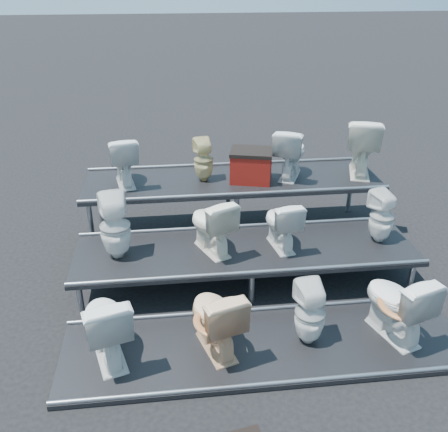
{
  "coord_description": "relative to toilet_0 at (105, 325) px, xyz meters",
  "views": [
    {
      "loc": [
        -0.89,
        -5.28,
        3.6
      ],
      "look_at": [
        -0.26,
        0.1,
        0.87
      ],
      "focal_mm": 40.0,
      "sensor_mm": 36.0,
      "label": 1
    }
  ],
  "objects": [
    {
      "name": "ground",
      "position": [
        1.6,
        1.3,
        -0.46
      ],
      "size": [
        80.0,
        80.0,
        0.0
      ],
      "primitive_type": "plane",
      "color": "black",
      "rests_on": "ground"
    },
    {
      "name": "tier_front",
      "position": [
        1.6,
        0.0,
        -0.43
      ],
      "size": [
        4.2,
        1.2,
        0.06
      ],
      "primitive_type": "cube",
      "color": "black",
      "rests_on": "ground"
    },
    {
      "name": "tier_mid",
      "position": [
        1.6,
        1.3,
        -0.23
      ],
      "size": [
        4.2,
        1.2,
        0.46
      ],
      "primitive_type": "cube",
      "color": "black",
      "rests_on": "ground"
    },
    {
      "name": "tier_back",
      "position": [
        1.6,
        2.6,
        -0.03
      ],
      "size": [
        4.2,
        1.2,
        0.86
      ],
      "primitive_type": "cube",
      "color": "black",
      "rests_on": "ground"
    },
    {
      "name": "toilet_0",
      "position": [
        0.0,
        0.0,
        0.0
      ],
      "size": [
        0.65,
        0.88,
        0.8
      ],
      "primitive_type": "imported",
      "rotation": [
        0.0,
        0.0,
        3.42
      ],
      "color": "silver",
      "rests_on": "tier_front"
    },
    {
      "name": "toilet_1",
      "position": [
        1.08,
        0.0,
        -0.01
      ],
      "size": [
        0.63,
        0.85,
        0.77
      ],
      "primitive_type": "imported",
      "rotation": [
        0.0,
        0.0,
        3.44
      ],
      "color": "#DCAE83",
      "rests_on": "tier_front"
    },
    {
      "name": "toilet_2",
      "position": [
        2.06,
        0.0,
        -0.05
      ],
      "size": [
        0.35,
        0.35,
        0.7
      ],
      "primitive_type": "imported",
      "rotation": [
        0.0,
        0.0,
        3.24
      ],
      "color": "silver",
      "rests_on": "tier_front"
    },
    {
      "name": "toilet_3",
      "position": [
        2.98,
        0.0,
        -0.0
      ],
      "size": [
        0.66,
        0.88,
        0.8
      ],
      "primitive_type": "imported",
      "rotation": [
        0.0,
        0.0,
        3.45
      ],
      "color": "silver",
      "rests_on": "tier_front"
    },
    {
      "name": "toilet_4",
      "position": [
        0.04,
        1.3,
        0.4
      ],
      "size": [
        0.41,
        0.42,
        0.8
      ],
      "primitive_type": "imported",
      "rotation": [
        0.0,
        0.0,
        3.3
      ],
      "color": "silver",
      "rests_on": "tier_mid"
    },
    {
      "name": "toilet_5",
      "position": [
        1.17,
        1.3,
        0.36
      ],
      "size": [
        0.65,
        0.8,
        0.72
      ],
      "primitive_type": "imported",
      "rotation": [
        0.0,
        0.0,
        3.56
      ],
      "color": "white",
      "rests_on": "tier_mid"
    },
    {
      "name": "toilet_6",
      "position": [
        2.03,
        1.3,
        0.32
      ],
      "size": [
        0.46,
        0.68,
        0.64
      ],
      "primitive_type": "imported",
      "rotation": [
        0.0,
        0.0,
        3.31
      ],
      "color": "silver",
      "rests_on": "tier_mid"
    },
    {
      "name": "toilet_7",
      "position": [
        3.31,
        1.3,
        0.34
      ],
      "size": [
        0.39,
        0.39,
        0.67
      ],
      "primitive_type": "imported",
      "rotation": [
        0.0,
        0.0,
        3.47
      ],
      "color": "silver",
      "rests_on": "tier_mid"
    },
    {
      "name": "toilet_8",
      "position": [
        0.08,
        2.6,
        0.75
      ],
      "size": [
        0.5,
        0.74,
        0.69
      ],
      "primitive_type": "imported",
      "rotation": [
        0.0,
        0.0,
        3.32
      ],
      "color": "silver",
      "rests_on": "tier_back"
    },
    {
      "name": "toilet_9",
      "position": [
        1.19,
        2.6,
        0.7
      ],
      "size": [
        0.31,
        0.32,
        0.61
      ],
      "primitive_type": "imported",
      "rotation": [
        0.0,
        0.0,
        3.29
      ],
      "color": "#CABC80",
      "rests_on": "tier_back"
    },
    {
      "name": "toilet_10",
      "position": [
        2.43,
        2.6,
        0.76
      ],
      "size": [
        0.67,
        0.82,
        0.73
      ],
      "primitive_type": "imported",
      "rotation": [
        0.0,
        0.0,
        2.71
      ],
      "color": "silver",
      "rests_on": "tier_back"
    },
    {
      "name": "toilet_11",
      "position": [
        3.48,
        2.6,
        0.82
      ],
      "size": [
        0.7,
        0.93,
        0.84
      ],
      "primitive_type": "imported",
      "rotation": [
        0.0,
        0.0,
        2.83
      ],
      "color": "white",
      "rests_on": "tier_back"
    },
    {
      "name": "red_crate",
      "position": [
        1.85,
        2.51,
        0.6
      ],
      "size": [
        0.65,
        0.57,
        0.4
      ],
      "primitive_type": "cube",
      "rotation": [
        0.0,
        0.0,
        -0.25
      ],
      "color": "maroon",
      "rests_on": "tier_back"
    }
  ]
}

